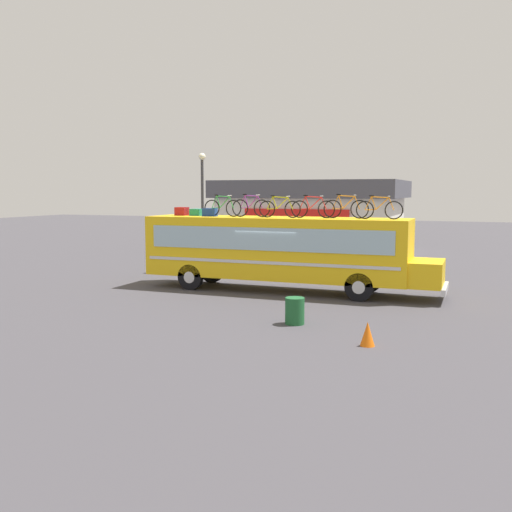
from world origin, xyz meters
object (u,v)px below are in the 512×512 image
Objects in this scene: bus at (280,249)px; trash_bin at (295,311)px; rooftop_bicycle_6 at (379,209)px; luggage_bag_3 at (210,212)px; street_lamp at (202,199)px; rooftop_bicycle_5 at (346,208)px; traffic_cone at (368,334)px; luggage_bag_1 at (182,211)px; rooftop_bicycle_1 at (223,207)px; rooftop_bicycle_4 at (313,208)px; rooftop_bicycle_2 at (251,207)px; rooftop_bicycle_3 at (280,208)px; luggage_bag_2 at (197,212)px.

bus is 6.02m from trash_bin.
rooftop_bicycle_6 reaches higher than trash_bin.
street_lamp reaches higher than luggage_bag_3.
street_lamp is at bearing 153.92° from rooftop_bicycle_5.
trash_bin is at bearing 145.75° from traffic_cone.
bus is 4.80m from luggage_bag_1.
rooftop_bicycle_1 is 6.39m from rooftop_bicycle_6.
luggage_bag_3 is at bearing 138.25° from traffic_cone.
luggage_bag_3 is 0.70× the size of trash_bin.
street_lamp reaches higher than rooftop_bicycle_4.
rooftop_bicycle_2 is at bearing 179.40° from rooftop_bicycle_6.
rooftop_bicycle_5 is at bearing 2.79° from rooftop_bicycle_1.
luggage_bag_3 is at bearing 170.13° from rooftop_bicycle_1.
bus is at bearing 100.39° from rooftop_bicycle_3.
rooftop_bicycle_2 is 5.89m from street_lamp.
rooftop_bicycle_2 is at bearing -177.01° from bus.
rooftop_bicycle_6 reaches higher than traffic_cone.
rooftop_bicycle_1 is 0.96× the size of rooftop_bicycle_3.
luggage_bag_1 is 4.65m from rooftop_bicycle_3.
bus is 6.81× the size of rooftop_bicycle_4.
luggage_bag_2 is 7.80m from rooftop_bicycle_6.
traffic_cone is (6.07, -7.06, -3.06)m from rooftop_bicycle_2.
trash_bin is at bearing -39.32° from luggage_bag_1.
traffic_cone is 15.53m from street_lamp.
rooftop_bicycle_2 is at bearing 179.44° from rooftop_bicycle_4.
rooftop_bicycle_5 is 6.25m from trash_bin.
rooftop_bicycle_3 is at bearing 124.79° from traffic_cone.
street_lamp reaches higher than traffic_cone.
rooftop_bicycle_3 is at bearing -172.36° from rooftop_bicycle_5.
trash_bin is at bearing -47.73° from rooftop_bicycle_1.
rooftop_bicycle_5 is at bearing 1.38° from luggage_bag_3.
rooftop_bicycle_2 is at bearing -0.14° from luggage_bag_3.
trash_bin is at bearing -107.15° from rooftop_bicycle_6.
rooftop_bicycle_3 is at bearing -8.85° from rooftop_bicycle_2.
bus is 4.26m from rooftop_bicycle_6.
rooftop_bicycle_3 is at bearing -3.76° from luggage_bag_3.
luggage_bag_3 is 0.32× the size of rooftop_bicycle_4.
rooftop_bicycle_2 reaches higher than luggage_bag_2.
rooftop_bicycle_6 reaches higher than rooftop_bicycle_3.
bus is 1.67m from rooftop_bicycle_3.
street_lamp reaches higher than luggage_bag_1.
rooftop_bicycle_5 is 2.16× the size of trash_bin.
luggage_bag_3 reaches higher than bus.
rooftop_bicycle_1 is at bearing -179.54° from rooftop_bicycle_6.
rooftop_bicycle_2 is at bearing 123.56° from trash_bin.
rooftop_bicycle_1 reaches higher than trash_bin.
rooftop_bicycle_1 is at bearing -17.55° from luggage_bag_2.
rooftop_bicycle_5 reaches higher than rooftop_bicycle_3.
luggage_bag_1 reaches higher than luggage_bag_2.
street_lamp reaches higher than luggage_bag_2.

